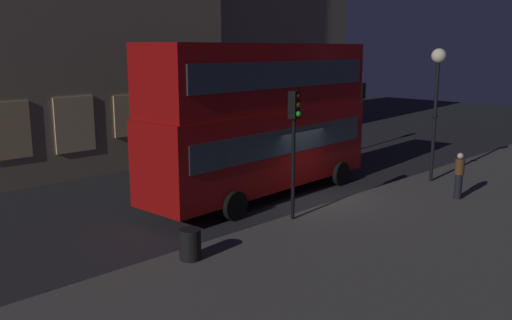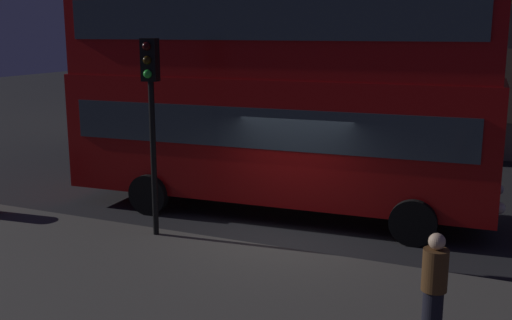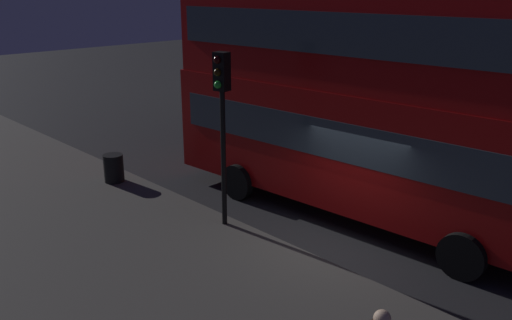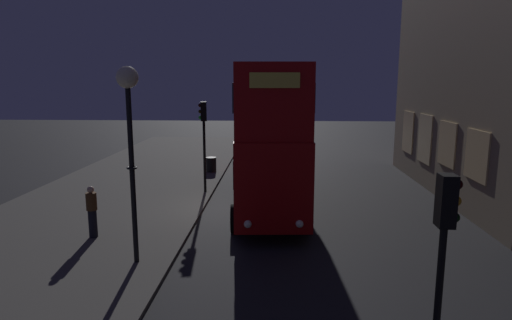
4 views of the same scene
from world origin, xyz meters
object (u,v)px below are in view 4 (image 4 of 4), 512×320
at_px(traffic_light_near_kerb, 204,128).
at_px(litter_bin, 211,164).
at_px(pedestrian, 92,211).
at_px(double_decker_bus, 268,130).
at_px(traffic_light_far_side, 444,236).
at_px(street_lamp, 129,112).

distance_m(traffic_light_near_kerb, litter_bin, 5.12).
bearing_deg(pedestrian, litter_bin, -77.77).
relative_size(double_decker_bus, traffic_light_near_kerb, 2.53).
bearing_deg(traffic_light_near_kerb, litter_bin, 173.76).
relative_size(double_decker_bus, pedestrian, 6.09).
height_order(traffic_light_near_kerb, pedestrian, traffic_light_near_kerb).
bearing_deg(traffic_light_far_side, pedestrian, 54.26).
relative_size(traffic_light_far_side, litter_bin, 4.51).
height_order(double_decker_bus, traffic_light_far_side, double_decker_bus).
bearing_deg(traffic_light_near_kerb, pedestrian, -34.62).
distance_m(street_lamp, litter_bin, 12.90).
bearing_deg(double_decker_bus, traffic_light_far_side, 12.44).
xyz_separation_m(double_decker_bus, traffic_light_far_side, (10.87, 3.06, -0.48)).
bearing_deg(traffic_light_near_kerb, double_decker_bus, 51.02).
relative_size(traffic_light_near_kerb, traffic_light_far_side, 1.12).
height_order(traffic_light_far_side, pedestrian, traffic_light_far_side).
height_order(street_lamp, pedestrian, street_lamp).
xyz_separation_m(traffic_light_near_kerb, traffic_light_far_side, (12.41, 5.96, -0.41)).
xyz_separation_m(traffic_light_far_side, pedestrian, (-6.37, -8.60, -1.64)).
distance_m(traffic_light_near_kerb, pedestrian, 6.90).
relative_size(street_lamp, pedestrian, 3.17).
height_order(street_lamp, litter_bin, street_lamp).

